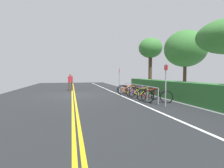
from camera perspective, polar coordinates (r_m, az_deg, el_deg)
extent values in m
cube|color=#232628|center=(13.43, -12.26, -3.55)|extent=(38.57, 10.92, 0.05)
cube|color=gold|center=(13.43, -12.60, -3.44)|extent=(34.71, 0.10, 0.00)
cube|color=gold|center=(13.43, -11.92, -3.43)|extent=(34.71, 0.10, 0.00)
cube|color=white|center=(13.86, 1.67, -3.16)|extent=(34.71, 0.12, 0.00)
cylinder|color=#9EA0A5|center=(14.37, 4.53, -1.30)|extent=(0.05, 0.05, 0.82)
cylinder|color=#9EA0A5|center=(13.08, 6.31, -1.75)|extent=(0.05, 0.05, 0.82)
cylinder|color=#9EA0A5|center=(11.80, 8.48, -2.30)|extent=(0.05, 0.05, 0.82)
cylinder|color=#9EA0A5|center=(10.55, 11.18, -2.98)|extent=(0.05, 0.05, 0.82)
cylinder|color=#9EA0A5|center=(9.32, 14.60, -3.83)|extent=(0.05, 0.05, 0.82)
cylinder|color=#9EA0A5|center=(11.77, 8.50, -0.31)|extent=(5.46, 0.04, 0.04)
torus|color=black|center=(14.11, 6.87, -1.71)|extent=(0.09, 0.73, 0.73)
torus|color=black|center=(13.86, 3.06, -1.78)|extent=(0.09, 0.73, 0.73)
cylinder|color=red|center=(14.00, 5.46, -1.39)|extent=(0.06, 0.55, 0.50)
cylinder|color=red|center=(13.97, 5.22, -0.51)|extent=(0.07, 0.66, 0.07)
cylinder|color=red|center=(13.92, 4.16, -1.49)|extent=(0.04, 0.16, 0.45)
cylinder|color=red|center=(13.90, 3.73, -2.08)|extent=(0.05, 0.35, 0.18)
cylinder|color=red|center=(13.87, 3.49, -1.19)|extent=(0.05, 0.24, 0.31)
cylinder|color=red|center=(14.08, 6.69, -1.07)|extent=(0.04, 0.13, 0.33)
cube|color=black|center=(13.88, 3.91, -0.47)|extent=(0.09, 0.20, 0.05)
cylinder|color=red|center=(14.05, 6.51, -0.22)|extent=(0.46, 0.05, 0.03)
torus|color=black|center=(13.01, 8.24, -2.14)|extent=(0.22, 0.72, 0.73)
torus|color=black|center=(12.91, 3.47, -2.15)|extent=(0.22, 0.72, 0.73)
cylinder|color=orange|center=(12.95, 6.46, -1.78)|extent=(0.18, 0.61, 0.50)
cylinder|color=orange|center=(12.93, 6.16, -0.81)|extent=(0.21, 0.73, 0.07)
cylinder|color=orange|center=(12.92, 4.84, -1.85)|extent=(0.08, 0.18, 0.45)
cylinder|color=orange|center=(12.92, 4.31, -2.48)|extent=(0.13, 0.39, 0.18)
cylinder|color=orange|center=(12.90, 4.00, -1.52)|extent=(0.10, 0.27, 0.31)
cylinder|color=orange|center=(12.98, 8.01, -1.44)|extent=(0.07, 0.15, 0.33)
cube|color=black|center=(12.89, 4.53, -0.76)|extent=(0.12, 0.21, 0.05)
cylinder|color=orange|center=(12.96, 7.78, -0.52)|extent=(0.45, 0.13, 0.03)
torus|color=black|center=(12.40, 10.51, -2.41)|extent=(0.14, 0.73, 0.73)
torus|color=black|center=(12.16, 6.08, -2.49)|extent=(0.14, 0.73, 0.73)
cylinder|color=purple|center=(12.29, 8.87, -2.05)|extent=(0.10, 0.56, 0.50)
cylinder|color=purple|center=(12.26, 8.59, -1.04)|extent=(0.11, 0.67, 0.07)
cylinder|color=purple|center=(12.21, 7.36, -2.15)|extent=(0.05, 0.16, 0.45)
cylinder|color=purple|center=(12.20, 6.87, -2.83)|extent=(0.08, 0.36, 0.18)
cylinder|color=purple|center=(12.17, 6.58, -1.81)|extent=(0.06, 0.25, 0.31)
cylinder|color=purple|center=(12.37, 10.30, -1.68)|extent=(0.05, 0.14, 0.33)
cube|color=black|center=(12.18, 7.08, -0.99)|extent=(0.10, 0.21, 0.05)
cylinder|color=purple|center=(12.34, 10.09, -0.71)|extent=(0.46, 0.08, 0.03)
torus|color=black|center=(11.56, 11.75, -2.80)|extent=(0.12, 0.74, 0.74)
torus|color=black|center=(11.28, 7.19, -2.91)|extent=(0.12, 0.74, 0.74)
cylinder|color=yellow|center=(11.44, 10.07, -2.42)|extent=(0.09, 0.55, 0.51)
cylinder|color=yellow|center=(11.40, 9.79, -1.31)|extent=(0.09, 0.65, 0.07)
cylinder|color=yellow|center=(11.34, 8.51, -2.53)|extent=(0.05, 0.16, 0.45)
cylinder|color=yellow|center=(11.33, 8.00, -3.28)|extent=(0.07, 0.35, 0.19)
cylinder|color=yellow|center=(11.29, 7.71, -2.16)|extent=(0.06, 0.24, 0.31)
cylinder|color=yellow|center=(11.53, 11.54, -2.00)|extent=(0.05, 0.13, 0.34)
cube|color=black|center=(11.30, 8.22, -1.27)|extent=(0.10, 0.21, 0.05)
cylinder|color=yellow|center=(11.49, 11.33, -0.95)|extent=(0.46, 0.07, 0.03)
torus|color=black|center=(10.95, 13.76, -3.25)|extent=(0.22, 0.70, 0.71)
torus|color=black|center=(10.35, 9.55, -3.57)|extent=(0.22, 0.70, 0.71)
cylinder|color=red|center=(10.71, 12.25, -2.93)|extent=(0.17, 0.56, 0.48)
cylinder|color=red|center=(10.65, 11.99, -1.82)|extent=(0.19, 0.66, 0.07)
cylinder|color=red|center=(10.51, 10.81, -3.13)|extent=(0.07, 0.17, 0.43)
cylinder|color=red|center=(10.46, 10.32, -3.91)|extent=(0.12, 0.36, 0.18)
cylinder|color=red|center=(10.39, 10.05, -2.78)|extent=(0.09, 0.25, 0.30)
cylinder|color=red|center=(10.90, 13.57, -2.46)|extent=(0.07, 0.14, 0.32)
cube|color=black|center=(10.44, 10.54, -1.83)|extent=(0.12, 0.21, 0.05)
cylinder|color=red|center=(10.85, 13.39, -1.40)|extent=(0.45, 0.13, 0.03)
torus|color=black|center=(9.86, 17.08, -4.03)|extent=(0.28, 0.67, 0.70)
torus|color=black|center=(9.73, 11.31, -4.05)|extent=(0.28, 0.67, 0.70)
cylinder|color=black|center=(9.79, 14.94, -3.58)|extent=(0.22, 0.55, 0.48)
cylinder|color=black|center=(9.76, 14.58, -2.37)|extent=(0.26, 0.65, 0.07)
cylinder|color=black|center=(9.75, 12.98, -3.68)|extent=(0.09, 0.17, 0.43)
cylinder|color=black|center=(9.76, 12.33, -4.47)|extent=(0.15, 0.35, 0.18)
cylinder|color=black|center=(9.72, 11.96, -3.26)|extent=(0.12, 0.24, 0.29)
cylinder|color=black|center=(9.84, 16.81, -3.16)|extent=(0.08, 0.14, 0.31)
cube|color=black|center=(9.72, 12.62, -2.29)|extent=(0.14, 0.22, 0.05)
cylinder|color=black|center=(9.81, 16.54, -1.99)|extent=(0.44, 0.18, 0.03)
cylinder|color=#4C3826|center=(16.84, -13.55, -0.77)|extent=(0.14, 0.14, 0.79)
cylinder|color=#4C3826|center=(16.98, -12.78, -0.73)|extent=(0.14, 0.14, 0.79)
cylinder|color=#B22633|center=(16.88, -13.19, 1.55)|extent=(0.32, 0.32, 0.56)
sphere|color=#8C6647|center=(16.87, -13.21, 2.97)|extent=(0.22, 0.22, 0.22)
cylinder|color=#B22633|center=(16.77, -13.77, 1.41)|extent=(0.09, 0.09, 0.55)
cylinder|color=#B22633|center=(16.98, -12.62, 1.45)|extent=(0.09, 0.09, 0.55)
cylinder|color=gray|center=(15.20, 2.37, 1.24)|extent=(0.06, 0.06, 2.04)
cube|color=red|center=(15.20, 2.38, 4.40)|extent=(0.36, 0.10, 0.24)
cylinder|color=gray|center=(8.71, 16.82, -0.40)|extent=(0.06, 0.06, 2.02)
cube|color=red|center=(8.70, 16.91, 5.08)|extent=(0.36, 0.08, 0.24)
cube|color=#2D6B30|center=(11.35, 20.45, -2.01)|extent=(14.46, 0.93, 1.09)
cylinder|color=#473323|center=(16.67, 12.13, 3.18)|extent=(0.32, 0.32, 3.10)
ellipsoid|color=#387533|center=(16.84, 12.23, 11.25)|extent=(2.12, 2.12, 1.81)
cylinder|color=#473323|center=(14.26, 22.25, 1.21)|extent=(0.24, 0.24, 2.20)
ellipsoid|color=#387533|center=(14.38, 22.45, 10.41)|extent=(3.05, 3.05, 2.67)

